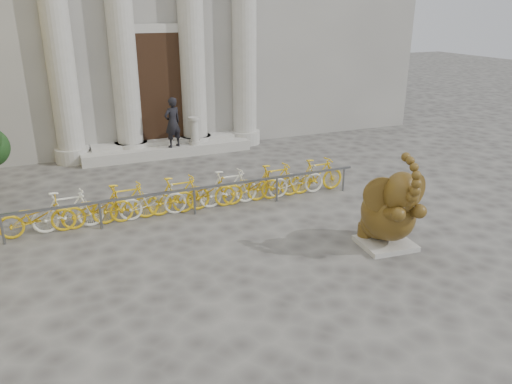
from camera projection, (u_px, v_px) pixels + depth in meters
name	position (u px, v px, depth m)	size (l,w,h in m)	color
ground	(278.00, 275.00, 10.00)	(80.00, 80.00, 0.00)	#474442
entrance_steps	(167.00, 150.00, 18.04)	(6.00, 1.20, 0.36)	#A8A59E
elephant_statue	(390.00, 212.00, 10.90)	(1.52, 1.72, 2.27)	#A8A59E
bike_rack	(191.00, 193.00, 12.96)	(9.34, 0.53, 1.00)	slate
pedestrian	(173.00, 122.00, 17.43)	(0.64, 0.42, 1.76)	black
balustrade_post	(195.00, 132.00, 17.91)	(0.41, 0.41, 0.99)	#A8A59E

